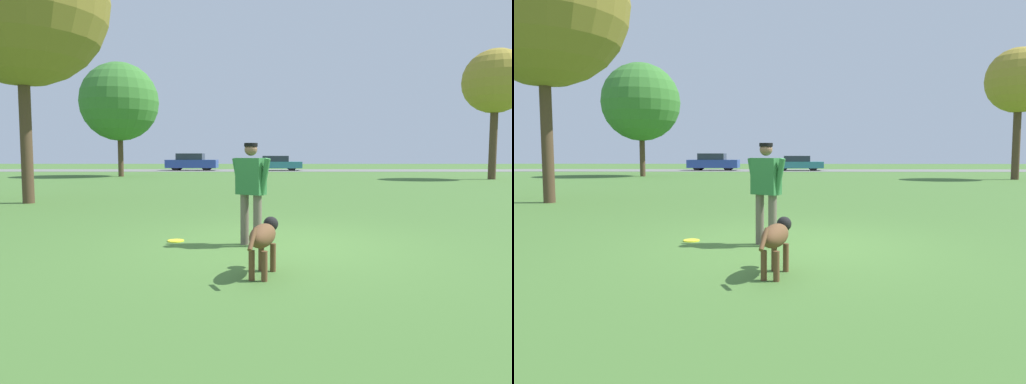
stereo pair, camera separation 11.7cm
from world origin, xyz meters
The scene contains 10 objects.
ground_plane centered at (0.00, 0.00, 0.00)m, with size 120.00×120.00×0.00m, color #426B2D.
far_road_strip centered at (0.00, 32.51, 0.01)m, with size 120.00×6.00×0.01m.
person centered at (-0.42, 0.00, 0.93)m, with size 0.63×0.46×1.58m.
dog centered at (-0.24, -1.74, 0.45)m, with size 0.43×1.09×0.64m.
frisbee centered at (-1.64, 0.31, 0.01)m, with size 0.26×0.26×0.02m.
tree_far_left centered at (-8.99, 21.83, 4.66)m, with size 4.86×4.86×7.10m.
tree_near_left centered at (-6.92, 6.05, 5.71)m, with size 4.82×4.82×8.14m.
tree_far_right centered at (12.80, 18.66, 5.38)m, with size 3.52×3.52×7.20m.
parked_car_blue centered at (-6.09, 32.61, 0.72)m, with size 4.46×1.99×1.48m.
parked_car_teal centered at (1.23, 32.17, 0.63)m, with size 4.26×1.94×1.27m.
Camera 2 is at (-0.19, -6.96, 1.40)m, focal length 32.00 mm.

